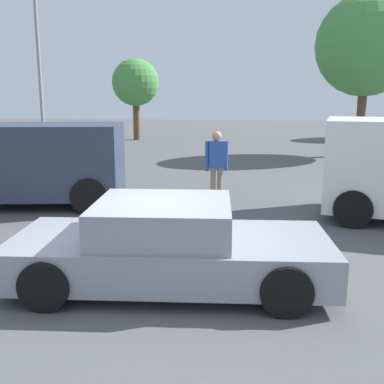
# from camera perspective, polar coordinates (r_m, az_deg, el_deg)

# --- Properties ---
(ground_plane) EXTENTS (80.00, 80.00, 0.00)m
(ground_plane) POSITION_cam_1_polar(r_m,az_deg,el_deg) (6.80, -4.04, -10.67)
(ground_plane) COLOR #515154
(sedan_foreground) EXTENTS (4.47, 2.25, 1.19)m
(sedan_foreground) POSITION_cam_1_polar(r_m,az_deg,el_deg) (6.45, -2.85, -6.69)
(sedan_foreground) COLOR gray
(sedan_foreground) RESTS_ON ground_plane
(suv_dark) EXTENTS (5.13, 2.76, 1.92)m
(suv_dark) POSITION_cam_1_polar(r_m,az_deg,el_deg) (11.69, -20.71, 3.54)
(suv_dark) COLOR #2D384C
(suv_dark) RESTS_ON ground_plane
(pedestrian) EXTENTS (0.55, 0.35, 1.72)m
(pedestrian) POSITION_cam_1_polar(r_m,az_deg,el_deg) (11.33, 3.03, 3.94)
(pedestrian) COLOR gray
(pedestrian) RESTS_ON ground_plane
(light_post_near) EXTENTS (0.44, 0.44, 6.58)m
(light_post_near) POSITION_cam_1_polar(r_m,az_deg,el_deg) (20.16, -18.34, 16.66)
(light_post_near) COLOR gray
(light_post_near) RESTS_ON ground_plane
(tree_back_left) EXTENTS (2.60, 2.60, 4.50)m
(tree_back_left) POSITION_cam_1_polar(r_m,az_deg,el_deg) (26.80, -6.92, 13.12)
(tree_back_left) COLOR brown
(tree_back_left) RESTS_ON ground_plane
(tree_back_center) EXTENTS (4.12, 4.12, 6.58)m
(tree_back_center) POSITION_cam_1_polar(r_m,az_deg,el_deg) (21.15, 20.54, 16.42)
(tree_back_center) COLOR brown
(tree_back_center) RESTS_ON ground_plane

